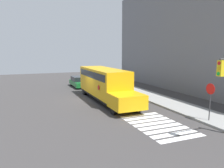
{
  "coord_description": "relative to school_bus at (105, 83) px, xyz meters",
  "views": [
    {
      "loc": [
        21.07,
        -6.16,
        4.89
      ],
      "look_at": [
        1.64,
        1.8,
        1.74
      ],
      "focal_mm": 35.0,
      "sensor_mm": 36.0,
      "label": 1
    }
  ],
  "objects": [
    {
      "name": "ground_plane",
      "position": [
        -0.92,
        -1.3,
        -1.8
      ],
      "size": [
        60.0,
        60.0,
        0.0
      ],
      "primitive_type": "plane",
      "color": "#3A3838"
    },
    {
      "name": "sidewalk_strip",
      "position": [
        -0.92,
        5.2,
        -1.72
      ],
      "size": [
        44.0,
        3.0,
        0.15
      ],
      "color": "gray",
      "rests_on": "ground"
    },
    {
      "name": "building_backdrop",
      "position": [
        -0.92,
        11.7,
        5.12
      ],
      "size": [
        32.0,
        4.0,
        13.84
      ],
      "color": "slate",
      "rests_on": "ground"
    },
    {
      "name": "crosswalk_stripes",
      "position": [
        8.29,
        0.7,
        -1.8
      ],
      "size": [
        5.4,
        3.2,
        0.01
      ],
      "color": "white",
      "rests_on": "ground"
    },
    {
      "name": "school_bus",
      "position": [
        0.0,
        0.0,
        0.0
      ],
      "size": [
        11.01,
        2.57,
        3.17
      ],
      "color": "#EAA80F",
      "rests_on": "ground"
    },
    {
      "name": "parked_car",
      "position": [
        -9.4,
        -0.39,
        -1.09
      ],
      "size": [
        4.71,
        1.7,
        1.43
      ],
      "color": "#196B2D",
      "rests_on": "ground"
    },
    {
      "name": "stop_sign",
      "position": [
        9.17,
        4.31,
        0.04
      ],
      "size": [
        0.75,
        0.1,
        2.74
      ],
      "color": "#38383A",
      "rests_on": "ground"
    }
  ]
}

